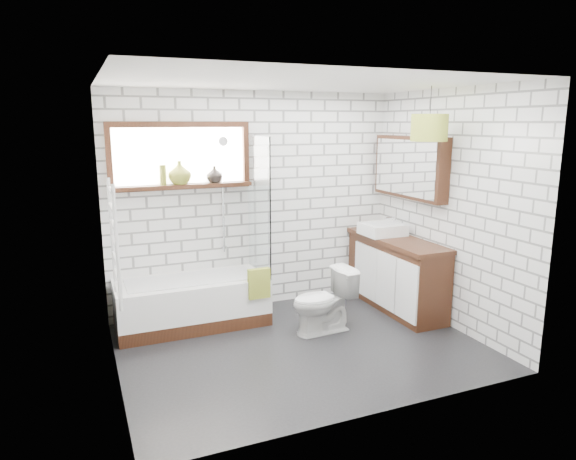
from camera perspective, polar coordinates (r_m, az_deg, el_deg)
name	(u,v)px	position (r m, az deg, el deg)	size (l,w,h in m)	color
floor	(301,347)	(5.16, 1.42, -12.84)	(3.40, 2.60, 0.01)	black
ceiling	(302,81)	(4.70, 1.58, 16.18)	(3.40, 2.60, 0.01)	white
wall_back	(255,202)	(5.97, -3.64, 3.17)	(3.40, 0.01, 2.50)	white
wall_front	(377,254)	(3.65, 9.90, -2.61)	(3.40, 0.01, 2.50)	white
wall_left	(108,237)	(4.37, -19.35, -0.70)	(0.01, 2.60, 2.50)	white
wall_right	(449,209)	(5.68, 17.42, 2.19)	(0.01, 2.60, 2.50)	white
window	(181,156)	(5.65, -11.82, 8.06)	(1.52, 0.16, 0.68)	black
towel_radiator	(115,242)	(4.39, -18.72, -1.29)	(0.06, 0.52, 1.00)	white
mirror_cabinet	(410,167)	(6.05, 13.37, 6.80)	(0.16, 1.20, 0.70)	black
shower_riser	(223,195)	(5.80, -7.25, 3.83)	(0.02, 0.02, 1.30)	silver
bathtub	(192,302)	(5.66, -10.62, -7.90)	(1.58, 0.70, 0.51)	white
shower_screen	(259,205)	(5.61, -3.28, 2.74)	(0.02, 0.72, 1.50)	white
towel_green	(259,283)	(5.43, -3.25, -5.95)	(0.24, 0.06, 0.32)	olive
towel_beige	(259,283)	(5.43, -3.25, -5.95)	(0.22, 0.05, 0.28)	tan
vanity	(396,273)	(6.14, 11.89, -4.74)	(0.48, 1.48, 0.85)	black
basin	(383,229)	(6.17, 10.47, 0.10)	(0.47, 0.41, 0.14)	white
tap	(394,223)	(6.24, 11.72, 0.73)	(0.03, 0.03, 0.15)	silver
toilet	(323,301)	(5.37, 3.93, -7.90)	(0.66, 0.38, 0.67)	white
vase_olive	(180,175)	(5.63, -11.94, 6.05)	(0.24, 0.24, 0.25)	olive
vase_dark	(215,176)	(5.72, -8.16, 5.94)	(0.18, 0.18, 0.18)	black
bottle	(163,177)	(5.60, -13.71, 5.74)	(0.07, 0.07, 0.21)	olive
pendant	(429,128)	(5.33, 15.43, 10.90)	(0.36, 0.36, 0.26)	olive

